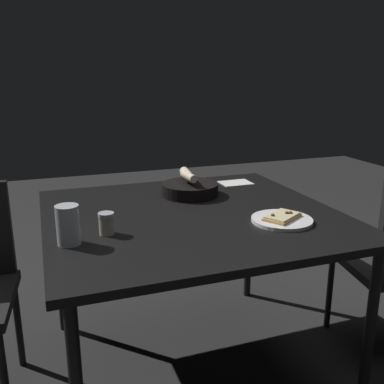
% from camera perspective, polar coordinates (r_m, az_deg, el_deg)
% --- Properties ---
extents(ground, '(8.00, 8.00, 0.00)m').
position_cam_1_polar(ground, '(2.15, -0.08, -21.70)').
color(ground, '#2A2A2A').
extents(dining_table, '(1.18, 1.11, 0.74)m').
position_cam_1_polar(dining_table, '(1.82, -0.09, -4.28)').
color(dining_table, black).
rests_on(dining_table, ground).
extents(pizza_plate, '(0.24, 0.24, 0.04)m').
position_cam_1_polar(pizza_plate, '(1.72, 11.72, -3.52)').
color(pizza_plate, white).
rests_on(pizza_plate, dining_table).
extents(bread_basket, '(0.27, 0.27, 0.12)m').
position_cam_1_polar(bread_basket, '(2.04, -0.25, 0.53)').
color(bread_basket, black).
rests_on(bread_basket, dining_table).
extents(beer_glass, '(0.08, 0.08, 0.14)m').
position_cam_1_polar(beer_glass, '(1.51, -15.95, -4.49)').
color(beer_glass, silver).
rests_on(beer_glass, dining_table).
extents(pepper_shaker, '(0.06, 0.06, 0.08)m').
position_cam_1_polar(pepper_shaker, '(1.58, -11.17, -4.23)').
color(pepper_shaker, '#BFB299').
rests_on(pepper_shaker, dining_table).
extents(napkin, '(0.16, 0.12, 0.00)m').
position_cam_1_polar(napkin, '(2.28, 5.75, 1.20)').
color(napkin, white).
rests_on(napkin, dining_table).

